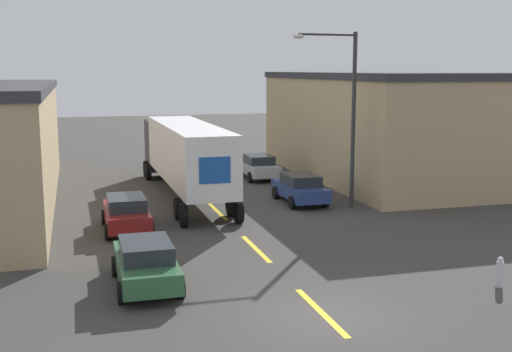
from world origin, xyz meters
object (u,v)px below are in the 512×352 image
(parked_car_right_far, at_px, (258,166))
(parked_car_right_mid, at_px, (300,188))
(parked_car_left_near, at_px, (146,263))
(fire_hydrant, at_px, (500,272))
(parked_car_left_far, at_px, (126,213))
(street_lamp, at_px, (346,107))
(semi_truck, at_px, (183,151))

(parked_car_right_far, bearing_deg, parked_car_right_mid, -90.00)
(parked_car_left_near, relative_size, fire_hydrant, 4.41)
(parked_car_left_far, height_order, parked_car_right_far, same)
(fire_hydrant, bearing_deg, parked_car_left_near, 164.02)
(parked_car_right_mid, distance_m, parked_car_left_far, 9.62)
(parked_car_right_mid, xyz_separation_m, parked_car_right_far, (0.00, 7.69, 0.00))
(parked_car_left_far, height_order, parked_car_left_near, same)
(parked_car_left_far, distance_m, parked_car_right_far, 14.28)
(parked_car_right_mid, xyz_separation_m, fire_hydrant, (1.68, -13.85, -0.30))
(parked_car_right_far, height_order, street_lamp, street_lamp)
(parked_car_right_mid, distance_m, street_lamp, 4.85)
(semi_truck, relative_size, parked_car_right_mid, 3.57)
(parked_car_left_far, bearing_deg, fire_hydrant, -44.38)
(parked_car_right_mid, height_order, parked_car_right_far, same)
(parked_car_left_far, bearing_deg, semi_truck, 62.12)
(parked_car_right_mid, height_order, street_lamp, street_lamp)
(parked_car_left_near, bearing_deg, street_lamp, 40.28)
(parked_car_right_mid, bearing_deg, parked_car_left_near, -129.85)
(street_lamp, height_order, fire_hydrant, street_lamp)
(parked_car_right_far, height_order, parked_car_left_near, same)
(parked_car_right_mid, relative_size, street_lamp, 0.51)
(parked_car_left_far, distance_m, fire_hydrant, 14.95)
(parked_car_left_near, bearing_deg, semi_truck, 75.77)
(parked_car_left_far, bearing_deg, parked_car_right_mid, 20.66)
(semi_truck, relative_size, parked_car_left_far, 3.57)
(parked_car_right_far, bearing_deg, fire_hydrant, -85.55)
(parked_car_left_far, relative_size, fire_hydrant, 4.41)
(parked_car_right_mid, distance_m, fire_hydrant, 13.95)
(parked_car_left_near, bearing_deg, parked_car_right_far, 64.02)
(parked_car_right_far, bearing_deg, street_lamp, -79.78)
(parked_car_right_mid, height_order, parked_car_left_far, same)
(parked_car_right_mid, bearing_deg, street_lamp, -45.40)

